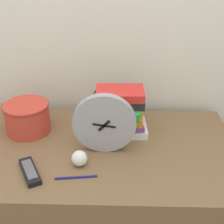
{
  "coord_description": "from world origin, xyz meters",
  "views": [
    {
      "loc": [
        0.13,
        -0.74,
        1.47
      ],
      "look_at": [
        0.1,
        0.38,
        0.86
      ],
      "focal_mm": 50.0,
      "sensor_mm": 36.0,
      "label": 1
    }
  ],
  "objects_px": {
    "crumpled_paper_ball": "(79,158)",
    "pen": "(76,177)",
    "book_stack": "(120,111)",
    "desk_clock": "(104,124)",
    "tv_remote": "(30,171)",
    "basket": "(27,116)"
  },
  "relations": [
    {
      "from": "desk_clock",
      "to": "book_stack",
      "type": "relative_size",
      "value": 1.04
    },
    {
      "from": "tv_remote",
      "to": "basket",
      "type": "bearing_deg",
      "value": 105.29
    },
    {
      "from": "crumpled_paper_ball",
      "to": "pen",
      "type": "bearing_deg",
      "value": -92.94
    },
    {
      "from": "desk_clock",
      "to": "tv_remote",
      "type": "height_order",
      "value": "desk_clock"
    },
    {
      "from": "book_stack",
      "to": "basket",
      "type": "distance_m",
      "value": 0.41
    },
    {
      "from": "basket",
      "to": "book_stack",
      "type": "bearing_deg",
      "value": 1.86
    },
    {
      "from": "desk_clock",
      "to": "pen",
      "type": "relative_size",
      "value": 1.63
    },
    {
      "from": "basket",
      "to": "tv_remote",
      "type": "bearing_deg",
      "value": -74.71
    },
    {
      "from": "desk_clock",
      "to": "crumpled_paper_ball",
      "type": "relative_size",
      "value": 4.14
    },
    {
      "from": "book_stack",
      "to": "crumpled_paper_ball",
      "type": "relative_size",
      "value": 3.99
    },
    {
      "from": "crumpled_paper_ball",
      "to": "basket",
      "type": "bearing_deg",
      "value": 137.01
    },
    {
      "from": "book_stack",
      "to": "tv_remote",
      "type": "xyz_separation_m",
      "value": [
        -0.33,
        -0.31,
        -0.09
      ]
    },
    {
      "from": "basket",
      "to": "crumpled_paper_ball",
      "type": "bearing_deg",
      "value": -42.99
    },
    {
      "from": "book_stack",
      "to": "basket",
      "type": "bearing_deg",
      "value": -178.14
    },
    {
      "from": "book_stack",
      "to": "crumpled_paper_ball",
      "type": "height_order",
      "value": "book_stack"
    },
    {
      "from": "pen",
      "to": "book_stack",
      "type": "bearing_deg",
      "value": 65.03
    },
    {
      "from": "desk_clock",
      "to": "book_stack",
      "type": "height_order",
      "value": "desk_clock"
    },
    {
      "from": "desk_clock",
      "to": "tv_remote",
      "type": "xyz_separation_m",
      "value": [
        -0.27,
        -0.16,
        -0.12
      ]
    },
    {
      "from": "book_stack",
      "to": "crumpled_paper_ball",
      "type": "xyz_separation_m",
      "value": [
        -0.15,
        -0.26,
        -0.07
      ]
    },
    {
      "from": "book_stack",
      "to": "desk_clock",
      "type": "bearing_deg",
      "value": -110.87
    },
    {
      "from": "crumpled_paper_ball",
      "to": "pen",
      "type": "xyz_separation_m",
      "value": [
        -0.0,
        -0.08,
        -0.03
      ]
    },
    {
      "from": "basket",
      "to": "tv_remote",
      "type": "xyz_separation_m",
      "value": [
        0.08,
        -0.3,
        -0.06
      ]
    }
  ]
}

